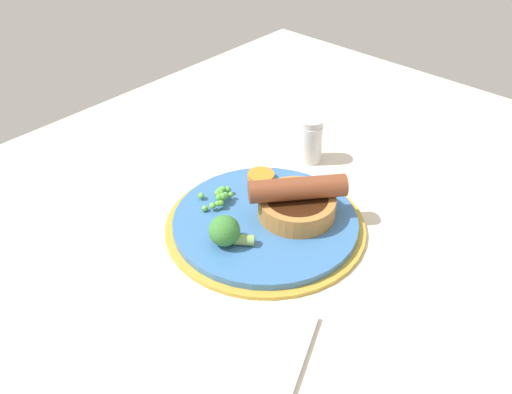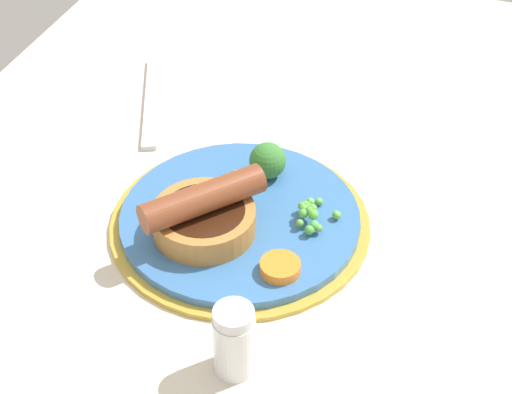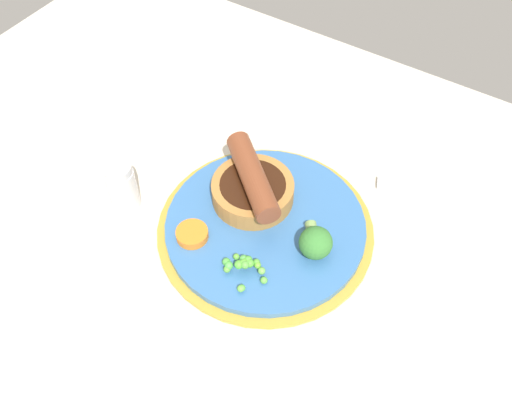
# 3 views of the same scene
# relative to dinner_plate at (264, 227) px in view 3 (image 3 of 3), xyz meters

# --- Properties ---
(dining_table) EXTENTS (1.10, 0.80, 0.03)m
(dining_table) POSITION_rel_dinner_plate_xyz_m (0.00, -0.03, -0.02)
(dining_table) COLOR beige
(dining_table) RESTS_ON ground
(dinner_plate) EXTENTS (0.25, 0.25, 0.01)m
(dinner_plate) POSITION_rel_dinner_plate_xyz_m (0.00, 0.00, 0.00)
(dinner_plate) COLOR #B79333
(dinner_plate) RESTS_ON dining_table
(sausage_pudding) EXTENTS (0.11, 0.10, 0.05)m
(sausage_pudding) POSITION_rel_dinner_plate_xyz_m (-0.03, 0.02, 0.03)
(sausage_pudding) COLOR #AD7538
(sausage_pudding) RESTS_ON dinner_plate
(pea_pile) EXTENTS (0.05, 0.04, 0.02)m
(pea_pile) POSITION_rel_dinner_plate_xyz_m (0.02, -0.07, 0.02)
(pea_pile) COLOR #50AA4B
(pea_pile) RESTS_ON dinner_plate
(broccoli_floret_near) EXTENTS (0.04, 0.05, 0.04)m
(broccoli_floret_near) POSITION_rel_dinner_plate_xyz_m (0.07, -0.00, 0.03)
(broccoli_floret_near) COLOR #387A33
(broccoli_floret_near) RESTS_ON dinner_plate
(carrot_slice_0) EXTENTS (0.05, 0.05, 0.01)m
(carrot_slice_0) POSITION_rel_dinner_plate_xyz_m (-0.06, -0.06, 0.01)
(carrot_slice_0) COLOR orange
(carrot_slice_0) RESTS_ON dinner_plate
(fork) EXTENTS (0.17, 0.08, 0.01)m
(fork) POSITION_rel_dinner_plate_xyz_m (0.16, 0.17, -0.00)
(fork) COLOR silver
(fork) RESTS_ON dining_table
(salt_shaker) EXTENTS (0.03, 0.03, 0.07)m
(salt_shaker) POSITION_rel_dinner_plate_xyz_m (-0.16, -0.06, 0.03)
(salt_shaker) COLOR silver
(salt_shaker) RESTS_ON dining_table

